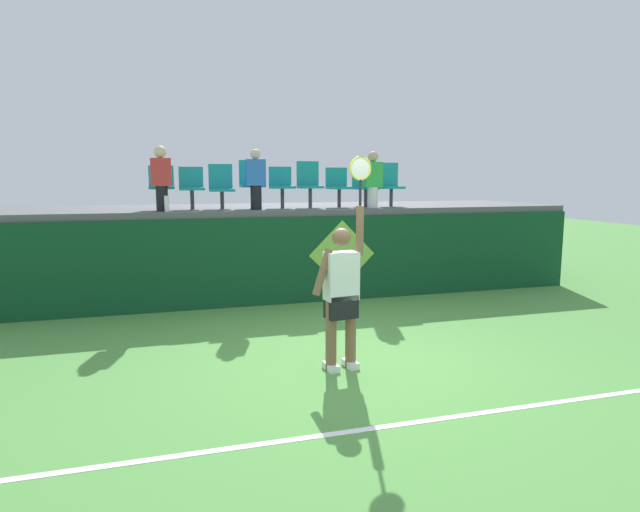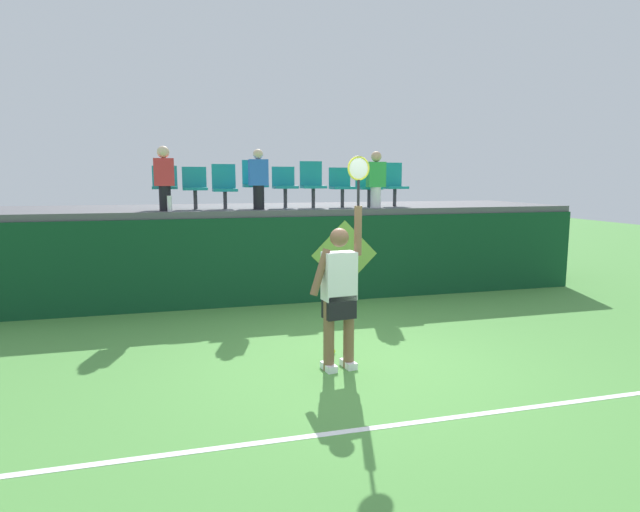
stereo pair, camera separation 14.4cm
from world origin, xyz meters
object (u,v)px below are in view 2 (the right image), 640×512
stadium_chair_7 (368,184)px  stadium_chair_3 (255,181)px  tennis_player (340,291)px  tennis_ball (333,351)px  spectator_0 (376,178)px  stadium_chair_0 (165,184)px  stadium_chair_8 (393,183)px  stadium_chair_6 (341,185)px  water_bottle (170,204)px  spectator_1 (258,178)px  stadium_chair_5 (312,182)px  stadium_chair_4 (284,184)px  stadium_chair_2 (224,185)px  stadium_chair_1 (195,185)px  spectator_2 (164,177)px

stadium_chair_7 → stadium_chair_3: bearing=179.9°
tennis_player → stadium_chair_7: tennis_player is taller
tennis_ball → spectator_0: (1.84, 3.29, 2.22)m
stadium_chair_3 → stadium_chair_0: bearing=-179.7°
tennis_ball → stadium_chair_8: 4.93m
stadium_chair_6 → stadium_chair_8: bearing=0.6°
tennis_ball → stadium_chair_8: bearing=57.4°
water_bottle → spectator_0: 3.87m
stadium_chair_7 → tennis_player: bearing=-114.2°
stadium_chair_7 → spectator_1: size_ratio=0.75×
stadium_chair_6 → stadium_chair_8: (1.11, 0.01, 0.04)m
stadium_chair_0 → stadium_chair_8: 4.46m
water_bottle → stadium_chair_5: size_ratio=0.30×
stadium_chair_3 → stadium_chair_5: size_ratio=1.01×
stadium_chair_0 → spectator_0: 3.94m
stadium_chair_5 → spectator_0: bearing=-21.3°
tennis_player → stadium_chair_4: bearing=87.1°
stadium_chair_3 → tennis_player: bearing=-85.4°
stadium_chair_5 → stadium_chair_8: stadium_chair_5 is taller
stadium_chair_0 → stadium_chair_3: 1.64m
tennis_player → stadium_chair_3: 4.48m
stadium_chair_5 → stadium_chair_6: 0.59m
stadium_chair_2 → spectator_1: 0.74m
stadium_chair_1 → spectator_1: 1.20m
stadium_chair_3 → spectator_1: (-0.00, -0.46, 0.06)m
stadium_chair_7 → spectator_0: size_ratio=0.75×
stadium_chair_4 → tennis_player: bearing=-92.9°
spectator_0 → stadium_chair_8: bearing=39.1°
stadium_chair_5 → stadium_chair_3: bearing=-179.9°
stadium_chair_2 → spectator_0: spectator_0 is taller
stadium_chair_0 → stadium_chair_1: stadium_chair_0 is taller
tennis_player → stadium_chair_6: 4.64m
stadium_chair_8 → stadium_chair_1: bearing=-179.8°
stadium_chair_1 → stadium_chair_6: 2.83m
water_bottle → spectator_0: (3.84, 0.21, 0.43)m
stadium_chair_5 → spectator_1: bearing=-157.7°
water_bottle → stadium_chair_4: (2.13, 0.64, 0.32)m
spectator_2 → spectator_0: bearing=0.3°
stadium_chair_6 → spectator_1: 1.78m
stadium_chair_3 → stadium_chair_8: size_ratio=1.03×
spectator_2 → stadium_chair_1: bearing=41.0°
spectator_0 → spectator_2: bearing=-179.7°
stadium_chair_0 → stadium_chair_4: size_ratio=1.01×
stadium_chair_1 → stadium_chair_3: size_ratio=0.85×
tennis_ball → stadium_chair_6: size_ratio=0.09×
stadium_chair_0 → tennis_ball: bearing=-61.0°
stadium_chair_1 → stadium_chair_7: stadium_chair_7 is taller
spectator_0 → spectator_2: (-3.91, -0.02, 0.03)m
tennis_ball → stadium_chair_6: (1.28, 3.73, 2.10)m
tennis_player → stadium_chair_7: size_ratio=3.11×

